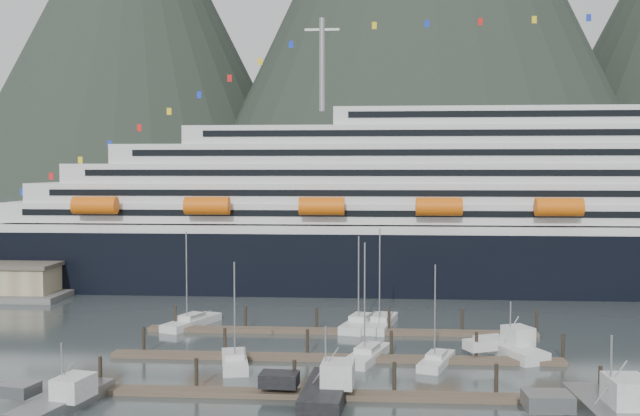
{
  "coord_description": "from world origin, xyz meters",
  "views": [
    {
      "loc": [
        -0.81,
        -75.22,
        20.27
      ],
      "look_at": [
        -7.95,
        22.0,
        15.16
      ],
      "focal_mm": 42.0,
      "sensor_mm": 36.0,
      "label": 1
    }
  ],
  "objects_px": {
    "trawler_d": "(608,411)",
    "trawler_e": "(509,348)",
    "sailboat_a": "(235,362)",
    "sailboat_c": "(367,356)",
    "sailboat_h": "(436,362)",
    "sailboat_f": "(361,325)",
    "sailboat_g": "(381,324)",
    "trawler_b": "(324,389)",
    "cruise_ship": "(555,217)",
    "trawler_a": "(61,400)",
    "sailboat_e": "(192,323)"
  },
  "relations": [
    {
      "from": "sailboat_c",
      "to": "sailboat_f",
      "type": "height_order",
      "value": "sailboat_c"
    },
    {
      "from": "sailboat_f",
      "to": "trawler_d",
      "type": "relative_size",
      "value": 0.94
    },
    {
      "from": "trawler_b",
      "to": "cruise_ship",
      "type": "bearing_deg",
      "value": -25.03
    },
    {
      "from": "sailboat_e",
      "to": "trawler_e",
      "type": "relative_size",
      "value": 1.23
    },
    {
      "from": "sailboat_a",
      "to": "trawler_e",
      "type": "bearing_deg",
      "value": -89.76
    },
    {
      "from": "sailboat_a",
      "to": "trawler_d",
      "type": "relative_size",
      "value": 0.86
    },
    {
      "from": "sailboat_g",
      "to": "trawler_b",
      "type": "xyz_separation_m",
      "value": [
        -5.24,
        -30.41,
        0.48
      ]
    },
    {
      "from": "sailboat_a",
      "to": "trawler_a",
      "type": "distance_m",
      "value": 19.07
    },
    {
      "from": "sailboat_a",
      "to": "sailboat_g",
      "type": "relative_size",
      "value": 0.85
    },
    {
      "from": "sailboat_c",
      "to": "sailboat_h",
      "type": "distance_m",
      "value": 7.36
    },
    {
      "from": "sailboat_e",
      "to": "trawler_d",
      "type": "relative_size",
      "value": 0.97
    },
    {
      "from": "sailboat_a",
      "to": "sailboat_c",
      "type": "relative_size",
      "value": 0.87
    },
    {
      "from": "cruise_ship",
      "to": "sailboat_g",
      "type": "xyz_separation_m",
      "value": [
        -29.99,
        -34.95,
        -11.62
      ]
    },
    {
      "from": "sailboat_g",
      "to": "trawler_d",
      "type": "distance_m",
      "value": 39.28
    },
    {
      "from": "cruise_ship",
      "to": "trawler_a",
      "type": "height_order",
      "value": "cruise_ship"
    },
    {
      "from": "cruise_ship",
      "to": "trawler_b",
      "type": "bearing_deg",
      "value": -118.33
    },
    {
      "from": "sailboat_f",
      "to": "sailboat_h",
      "type": "distance_m",
      "value": 19.44
    },
    {
      "from": "trawler_b",
      "to": "sailboat_a",
      "type": "bearing_deg",
      "value": 47.36
    },
    {
      "from": "sailboat_f",
      "to": "sailboat_c",
      "type": "bearing_deg",
      "value": -161.41
    },
    {
      "from": "sailboat_c",
      "to": "sailboat_g",
      "type": "height_order",
      "value": "sailboat_g"
    },
    {
      "from": "sailboat_c",
      "to": "trawler_d",
      "type": "bearing_deg",
      "value": -116.29
    },
    {
      "from": "trawler_b",
      "to": "trawler_e",
      "type": "distance_m",
      "value": 25.41
    },
    {
      "from": "cruise_ship",
      "to": "sailboat_e",
      "type": "relative_size",
      "value": 16.43
    },
    {
      "from": "sailboat_h",
      "to": "sailboat_e",
      "type": "bearing_deg",
      "value": 78.58
    },
    {
      "from": "cruise_ship",
      "to": "sailboat_a",
      "type": "xyz_separation_m",
      "value": [
        -45.16,
        -55.1,
        -11.64
      ]
    },
    {
      "from": "sailboat_e",
      "to": "sailboat_h",
      "type": "relative_size",
      "value": 1.17
    },
    {
      "from": "trawler_d",
      "to": "trawler_e",
      "type": "bearing_deg",
      "value": 8.04
    },
    {
      "from": "trawler_d",
      "to": "trawler_e",
      "type": "distance_m",
      "value": 21.8
    },
    {
      "from": "sailboat_g",
      "to": "trawler_a",
      "type": "xyz_separation_m",
      "value": [
        -27.17,
        -34.97,
        0.41
      ]
    },
    {
      "from": "trawler_d",
      "to": "sailboat_g",
      "type": "bearing_deg",
      "value": 24.4
    },
    {
      "from": "sailboat_c",
      "to": "sailboat_h",
      "type": "relative_size",
      "value": 1.19
    },
    {
      "from": "sailboat_a",
      "to": "trawler_b",
      "type": "relative_size",
      "value": 1.02
    },
    {
      "from": "trawler_b",
      "to": "sailboat_g",
      "type": "bearing_deg",
      "value": -6.48
    },
    {
      "from": "sailboat_h",
      "to": "cruise_ship",
      "type": "bearing_deg",
      "value": -6.27
    },
    {
      "from": "sailboat_a",
      "to": "trawler_a",
      "type": "xyz_separation_m",
      "value": [
        -12.0,
        -14.82,
        0.42
      ]
    },
    {
      "from": "cruise_ship",
      "to": "trawler_e",
      "type": "xyz_separation_m",
      "value": [
        -16.19,
        -48.52,
        -11.19
      ]
    },
    {
      "from": "sailboat_a",
      "to": "trawler_d",
      "type": "xyz_separation_m",
      "value": [
        32.98,
        -14.85,
        0.56
      ]
    },
    {
      "from": "sailboat_c",
      "to": "trawler_d",
      "type": "distance_m",
      "value": 26.75
    },
    {
      "from": "sailboat_f",
      "to": "trawler_d",
      "type": "height_order",
      "value": "sailboat_f"
    },
    {
      "from": "sailboat_c",
      "to": "sailboat_h",
      "type": "xyz_separation_m",
      "value": [
        7.15,
        -1.73,
        -0.03
      ]
    },
    {
      "from": "sailboat_e",
      "to": "trawler_e",
      "type": "bearing_deg",
      "value": -86.92
    },
    {
      "from": "cruise_ship",
      "to": "trawler_a",
      "type": "distance_m",
      "value": 91.0
    },
    {
      "from": "sailboat_f",
      "to": "sailboat_g",
      "type": "xyz_separation_m",
      "value": [
        2.58,
        0.67,
        -0.01
      ]
    },
    {
      "from": "sailboat_c",
      "to": "sailboat_g",
      "type": "xyz_separation_m",
      "value": [
        1.59,
        16.59,
        0.0
      ]
    },
    {
      "from": "sailboat_h",
      "to": "trawler_a",
      "type": "relative_size",
      "value": 0.93
    },
    {
      "from": "trawler_a",
      "to": "trawler_b",
      "type": "bearing_deg",
      "value": -66.45
    },
    {
      "from": "sailboat_a",
      "to": "sailboat_c",
      "type": "xyz_separation_m",
      "value": [
        13.58,
        3.56,
        0.01
      ]
    },
    {
      "from": "trawler_b",
      "to": "trawler_e",
      "type": "xyz_separation_m",
      "value": [
        19.04,
        16.84,
        -0.06
      ]
    },
    {
      "from": "sailboat_g",
      "to": "trawler_b",
      "type": "relative_size",
      "value": 1.2
    },
    {
      "from": "sailboat_h",
      "to": "trawler_d",
      "type": "distance_m",
      "value": 20.7
    }
  ]
}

